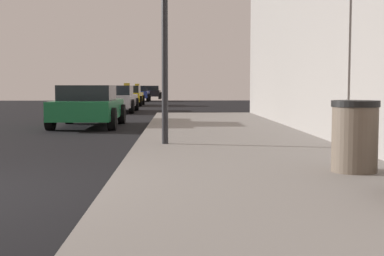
# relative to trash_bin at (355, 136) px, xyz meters

# --- Properties ---
(sidewalk) EXTENTS (4.00, 32.00, 0.15)m
(sidewalk) POSITION_rel_trash_bin_xyz_m (-1.08, -0.68, -0.54)
(sidewalk) COLOR gray
(sidewalk) RESTS_ON ground_plane
(trash_bin) EXTENTS (0.61, 0.61, 0.92)m
(trash_bin) POSITION_rel_trash_bin_xyz_m (0.00, 0.00, 0.00)
(trash_bin) COLOR brown
(trash_bin) RESTS_ON sidewalk
(car_green) EXTENTS (1.95, 4.12, 1.27)m
(car_green) POSITION_rel_trash_bin_xyz_m (-4.96, 9.64, 0.03)
(car_green) COLOR #196638
(car_green) RESTS_ON ground_plane
(car_silver) EXTENTS (1.98, 4.59, 1.27)m
(car_silver) POSITION_rel_trash_bin_xyz_m (-5.19, 18.97, 0.04)
(car_silver) COLOR #B7B7BF
(car_silver) RESTS_ON ground_plane
(car_yellow) EXTENTS (2.05, 4.12, 1.43)m
(car_yellow) POSITION_rel_trash_bin_xyz_m (-5.41, 27.38, 0.04)
(car_yellow) COLOR yellow
(car_yellow) RESTS_ON ground_plane
(car_blue) EXTENTS (2.05, 4.30, 1.43)m
(car_blue) POSITION_rel_trash_bin_xyz_m (-5.48, 37.36, 0.04)
(car_blue) COLOR #233899
(car_blue) RESTS_ON ground_plane
(car_black) EXTENTS (1.93, 4.30, 1.27)m
(car_black) POSITION_rel_trash_bin_xyz_m (-4.70, 44.57, 0.03)
(car_black) COLOR black
(car_black) RESTS_ON ground_plane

